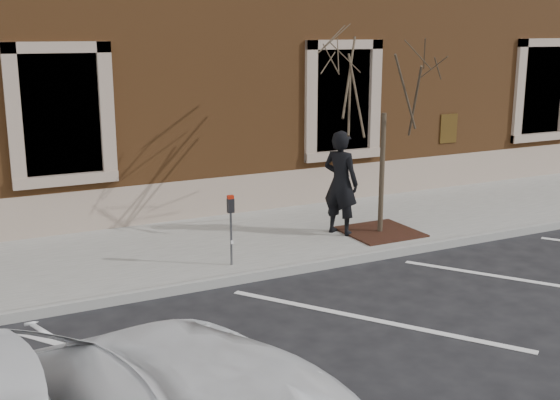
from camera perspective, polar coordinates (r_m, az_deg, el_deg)
ground at (r=11.66m, az=1.33°, el=-5.88°), size 120.00×120.00×0.00m
sidewalk_near at (r=13.13m, az=-2.26°, el=-3.30°), size 40.00×3.50×0.15m
curb_near at (r=11.59m, az=1.45°, el=-5.61°), size 40.00×0.12×0.15m
parking_stripes at (r=9.90m, az=7.41°, el=-9.61°), size 28.00×4.40×0.01m
building_civic at (r=18.19m, az=-10.48°, el=13.71°), size 40.00×8.62×8.00m
man at (r=13.11m, az=4.95°, el=1.41°), size 0.74×0.85×1.96m
parking_meter at (r=11.34m, az=-4.02°, el=-1.38°), size 0.11×0.08×1.17m
tree_grate at (r=13.48m, az=8.12°, el=-2.56°), size 1.33×1.33×0.03m
sapling at (r=12.99m, az=8.54°, el=9.72°), size 2.48×2.48×4.14m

